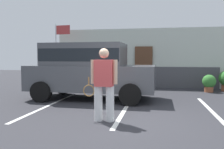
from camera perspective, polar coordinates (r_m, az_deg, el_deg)
ground_plane at (r=5.71m, az=2.84°, el=-11.53°), size 40.00×40.00×0.00m
parking_stripe_0 at (r=7.88m, az=-15.05°, el=-7.24°), size 0.12×4.40×0.01m
parking_stripe_1 at (r=7.17m, az=3.32°, el=-8.23°), size 0.12×4.40×0.01m
parking_stripe_2 at (r=7.29m, az=23.29°, el=-8.37°), size 0.12×4.40×0.01m
house_frontage at (r=12.34m, az=7.29°, el=3.61°), size 9.02×0.40×3.03m
parked_suv at (r=8.70m, az=-5.61°, el=1.55°), size 4.63×2.22×2.05m
tennis_player_man at (r=5.64m, az=-2.00°, el=-2.28°), size 0.91×0.27×1.76m
potted_plant_by_porch at (r=11.25m, az=22.58°, el=-1.80°), size 0.59×0.59×0.78m
flag_pole at (r=12.34m, az=-12.72°, el=7.22°), size 0.80×0.09×3.21m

